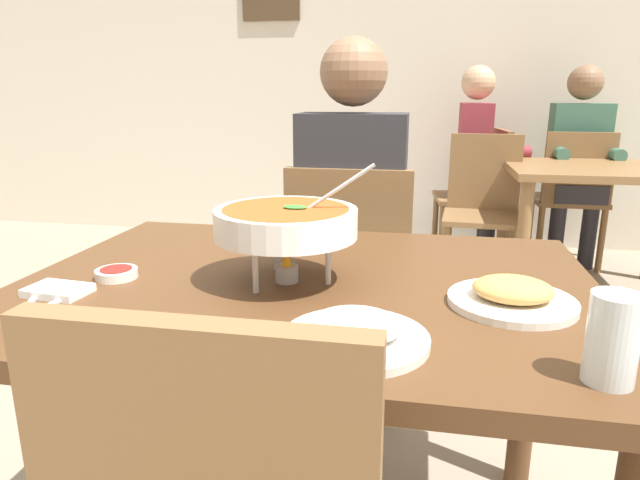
{
  "coord_description": "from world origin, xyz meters",
  "views": [
    {
      "loc": [
        0.24,
        -1.11,
        1.13
      ],
      "look_at": [
        0.0,
        0.15,
        0.79
      ],
      "focal_mm": 30.94,
      "sensor_mm": 36.0,
      "label": 1
    }
  ],
  "objects_px": {
    "chair_diner_main": "(351,274)",
    "curry_bowl": "(286,223)",
    "chair_bg_right": "(483,202)",
    "patron_bg_middle": "(479,153)",
    "appetizer_plate": "(512,295)",
    "patron_bg_left": "(578,154)",
    "drink_glass": "(612,344)",
    "chair_bg_middle": "(483,188)",
    "diner_main": "(353,208)",
    "sauce_dish": "(116,273)",
    "dining_table_far": "(599,190)",
    "rice_plate": "(355,332)",
    "dining_table_main": "(307,326)",
    "chair_bg_left": "(572,192)"
  },
  "relations": [
    {
      "from": "rice_plate",
      "to": "appetizer_plate",
      "type": "xyz_separation_m",
      "value": [
        0.27,
        0.22,
        0.0
      ]
    },
    {
      "from": "dining_table_main",
      "to": "patron_bg_middle",
      "type": "height_order",
      "value": "patron_bg_middle"
    },
    {
      "from": "rice_plate",
      "to": "sauce_dish",
      "type": "bearing_deg",
      "value": 157.7
    },
    {
      "from": "sauce_dish",
      "to": "chair_bg_middle",
      "type": "distance_m",
      "value": 3.02
    },
    {
      "from": "chair_diner_main",
      "to": "patron_bg_left",
      "type": "height_order",
      "value": "patron_bg_left"
    },
    {
      "from": "diner_main",
      "to": "drink_glass",
      "type": "relative_size",
      "value": 10.08
    },
    {
      "from": "chair_diner_main",
      "to": "patron_bg_middle",
      "type": "xyz_separation_m",
      "value": [
        0.6,
        2.02,
        0.24
      ]
    },
    {
      "from": "diner_main",
      "to": "chair_bg_middle",
      "type": "bearing_deg",
      "value": 72.19
    },
    {
      "from": "rice_plate",
      "to": "drink_glass",
      "type": "height_order",
      "value": "drink_glass"
    },
    {
      "from": "chair_bg_middle",
      "to": "dining_table_far",
      "type": "bearing_deg",
      "value": -45.88
    },
    {
      "from": "dining_table_far",
      "to": "sauce_dish",
      "type": "bearing_deg",
      "value": -125.85
    },
    {
      "from": "chair_diner_main",
      "to": "appetizer_plate",
      "type": "distance_m",
      "value": 0.95
    },
    {
      "from": "sauce_dish",
      "to": "chair_bg_right",
      "type": "xyz_separation_m",
      "value": [
        1.0,
        2.29,
        -0.24
      ]
    },
    {
      "from": "chair_bg_right",
      "to": "dining_table_main",
      "type": "bearing_deg",
      "value": -104.86
    },
    {
      "from": "chair_diner_main",
      "to": "drink_glass",
      "type": "relative_size",
      "value": 6.92
    },
    {
      "from": "diner_main",
      "to": "patron_bg_left",
      "type": "relative_size",
      "value": 1.0
    },
    {
      "from": "rice_plate",
      "to": "sauce_dish",
      "type": "distance_m",
      "value": 0.6
    },
    {
      "from": "chair_bg_middle",
      "to": "chair_bg_right",
      "type": "xyz_separation_m",
      "value": [
        -0.05,
        -0.54,
        0.0
      ]
    },
    {
      "from": "diner_main",
      "to": "curry_bowl",
      "type": "bearing_deg",
      "value": -92.9
    },
    {
      "from": "curry_bowl",
      "to": "chair_bg_middle",
      "type": "xyz_separation_m",
      "value": [
        0.68,
        2.78,
        -0.36
      ]
    },
    {
      "from": "dining_table_main",
      "to": "chair_bg_middle",
      "type": "relative_size",
      "value": 1.37
    },
    {
      "from": "rice_plate",
      "to": "patron_bg_middle",
      "type": "xyz_separation_m",
      "value": [
        0.46,
        3.05,
        -0.02
      ]
    },
    {
      "from": "appetizer_plate",
      "to": "patron_bg_left",
      "type": "xyz_separation_m",
      "value": [
        0.81,
        2.84,
        -0.02
      ]
    },
    {
      "from": "diner_main",
      "to": "patron_bg_middle",
      "type": "xyz_separation_m",
      "value": [
        0.6,
        1.99,
        0.0
      ]
    },
    {
      "from": "chair_bg_left",
      "to": "appetizer_plate",
      "type": "bearing_deg",
      "value": -105.74
    },
    {
      "from": "appetizer_plate",
      "to": "chair_bg_middle",
      "type": "relative_size",
      "value": 0.27
    },
    {
      "from": "patron_bg_left",
      "to": "patron_bg_middle",
      "type": "xyz_separation_m",
      "value": [
        -0.63,
        -0.01,
        0.0
      ]
    },
    {
      "from": "dining_table_far",
      "to": "chair_bg_middle",
      "type": "distance_m",
      "value": 0.82
    },
    {
      "from": "chair_bg_right",
      "to": "patron_bg_middle",
      "type": "bearing_deg",
      "value": 89.02
    },
    {
      "from": "appetizer_plate",
      "to": "curry_bowl",
      "type": "bearing_deg",
      "value": 173.21
    },
    {
      "from": "curry_bowl",
      "to": "rice_plate",
      "type": "bearing_deg",
      "value": -56.42
    },
    {
      "from": "dining_table_main",
      "to": "patron_bg_left",
      "type": "xyz_separation_m",
      "value": [
        1.23,
        2.77,
        0.11
      ]
    },
    {
      "from": "chair_diner_main",
      "to": "patron_bg_left",
      "type": "bearing_deg",
      "value": 58.82
    },
    {
      "from": "dining_table_main",
      "to": "chair_bg_right",
      "type": "distance_m",
      "value": 2.3
    },
    {
      "from": "diner_main",
      "to": "chair_bg_right",
      "type": "distance_m",
      "value": 1.58
    },
    {
      "from": "chair_bg_right",
      "to": "diner_main",
      "type": "bearing_deg",
      "value": -112.15
    },
    {
      "from": "curry_bowl",
      "to": "sauce_dish",
      "type": "bearing_deg",
      "value": -172.79
    },
    {
      "from": "drink_glass",
      "to": "patron_bg_left",
      "type": "relative_size",
      "value": 0.1
    },
    {
      "from": "chair_diner_main",
      "to": "chair_bg_right",
      "type": "height_order",
      "value": "same"
    },
    {
      "from": "dining_table_main",
      "to": "curry_bowl",
      "type": "height_order",
      "value": "curry_bowl"
    },
    {
      "from": "dining_table_main",
      "to": "chair_bg_left",
      "type": "xyz_separation_m",
      "value": [
        1.2,
        2.7,
        -0.12
      ]
    },
    {
      "from": "chair_diner_main",
      "to": "curry_bowl",
      "type": "bearing_deg",
      "value": -93.02
    },
    {
      "from": "rice_plate",
      "to": "drink_glass",
      "type": "distance_m",
      "value": 0.37
    },
    {
      "from": "chair_diner_main",
      "to": "patron_bg_left",
      "type": "xyz_separation_m",
      "value": [
        1.23,
        2.03,
        0.24
      ]
    },
    {
      "from": "curry_bowl",
      "to": "rice_plate",
      "type": "relative_size",
      "value": 1.39
    },
    {
      "from": "appetizer_plate",
      "to": "chair_bg_right",
      "type": "distance_m",
      "value": 2.31
    },
    {
      "from": "dining_table_main",
      "to": "patron_bg_middle",
      "type": "relative_size",
      "value": 0.94
    },
    {
      "from": "patron_bg_left",
      "to": "dining_table_main",
      "type": "bearing_deg",
      "value": -113.9
    },
    {
      "from": "sauce_dish",
      "to": "patron_bg_left",
      "type": "relative_size",
      "value": 0.07
    },
    {
      "from": "curry_bowl",
      "to": "patron_bg_left",
      "type": "relative_size",
      "value": 0.25
    }
  ]
}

